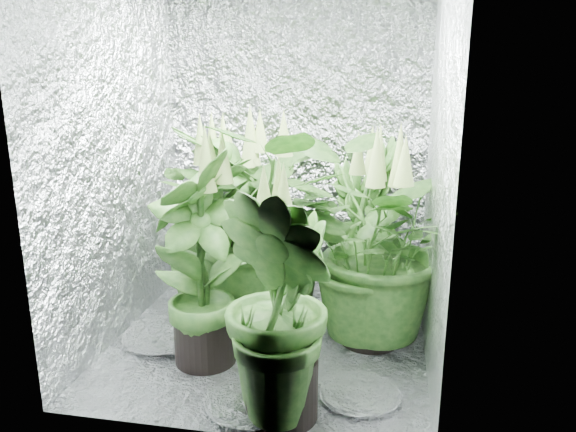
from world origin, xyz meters
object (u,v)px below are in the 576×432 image
Objects in this scene: plant_c at (364,223)px; circulation_fan at (389,279)px; plant_f at (202,260)px; plant_a at (265,225)px; plant_e at (373,245)px; plant_b at (242,217)px; plant_g at (281,308)px; plant_d at (218,226)px.

circulation_fan is at bearing -6.40° from plant_c.
plant_f is at bearing -133.78° from circulation_fan.
plant_a is 0.69m from plant_c.
plant_f reaches higher than plant_e.
plant_b is 0.92× the size of plant_f.
plant_f is (0.05, -0.91, 0.04)m from plant_b.
plant_e is at bearing 65.56° from plant_g.
plant_a reaches higher than plant_g.
circulation_fan is at bearing -1.22° from plant_b.
plant_a is 1.15× the size of plant_c.
plant_g is (0.53, -0.87, -0.06)m from plant_d.
plant_b is 3.06× the size of circulation_fan.
plant_e is 0.67m from circulation_fan.
plant_f is 0.59m from plant_g.
plant_e is 0.99× the size of plant_f.
plant_e is 3.26× the size of circulation_fan.
plant_d is at bearing -156.71° from circulation_fan.
plant_f is at bearing -86.73° from plant_b.
plant_c is 1.30m from plant_g.
plant_g is (0.45, -0.37, -0.04)m from plant_f.
plant_g is at bearing -68.46° from plant_b.
plant_a is at bearing 65.65° from plant_f.
plant_g is at bearing -114.44° from plant_e.
plant_e is at bearing -33.90° from plant_b.
plant_c is 0.94× the size of plant_f.
plant_f is (0.07, -0.49, -0.02)m from plant_d.
circulation_fan is (0.42, 1.26, -0.34)m from plant_g.
plant_e is at bearing -98.93° from circulation_fan.
plant_f is (-0.71, -0.91, 0.04)m from plant_c.
plant_e is 0.86m from plant_f.
plant_b is 0.91× the size of plant_d.
plant_a reaches higher than plant_c.
plant_a is 3.57× the size of circulation_fan.
plant_f is at bearing -127.96° from plant_c.
plant_d reaches higher than plant_c.
plant_e is (0.07, -0.56, 0.05)m from plant_c.
plant_c is 0.89m from plant_d.
plant_b is 0.94× the size of plant_e.
plant_f is 3.31× the size of circulation_fan.
plant_f is at bearing -155.86° from plant_e.
plant_a reaches higher than plant_d.
plant_c is at bearing -0.10° from plant_b.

